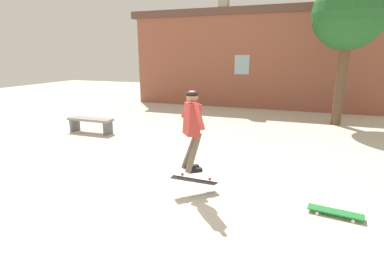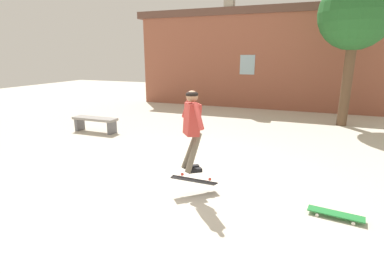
{
  "view_description": "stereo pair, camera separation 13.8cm",
  "coord_description": "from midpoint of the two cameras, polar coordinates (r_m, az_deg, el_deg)",
  "views": [
    {
      "loc": [
        2.24,
        -5.19,
        2.54
      ],
      "look_at": [
        0.45,
        -0.27,
        1.1
      ],
      "focal_mm": 28.0,
      "sensor_mm": 36.0,
      "label": 1
    },
    {
      "loc": [
        2.37,
        -5.14,
        2.54
      ],
      "look_at": [
        0.45,
        -0.27,
        1.1
      ],
      "focal_mm": 28.0,
      "sensor_mm": 36.0,
      "label": 2
    }
  ],
  "objects": [
    {
      "name": "tree_right",
      "position": [
        12.3,
        29.09,
        19.73
      ],
      "size": [
        2.47,
        2.47,
        5.14
      ],
      "color": "brown",
      "rests_on": "ground_plane"
    },
    {
      "name": "skater",
      "position": [
        5.37,
        0.75,
        2.51
      ],
      "size": [
        0.78,
        0.95,
        1.5
      ],
      "rotation": [
        0.0,
        0.0,
        0.67
      ],
      "color": "#B23833"
    },
    {
      "name": "skateboard_flipping",
      "position": [
        5.66,
        1.14,
        -8.25
      ],
      "size": [
        0.82,
        0.59,
        0.38
      ],
      "rotation": [
        0.0,
        0.0,
        0.58
      ],
      "color": "black"
    },
    {
      "name": "building_backdrop",
      "position": [
        14.93,
        13.01,
        14.57
      ],
      "size": [
        12.82,
        0.52,
        5.58
      ],
      "color": "#93513D",
      "rests_on": "ground_plane"
    },
    {
      "name": "skateboard_resting",
      "position": [
        5.5,
        26.34,
        -12.98
      ],
      "size": [
        0.86,
        0.31,
        0.08
      ],
      "rotation": [
        0.0,
        0.0,
        3.01
      ],
      "color": "#237F38",
      "rests_on": "ground_plane"
    },
    {
      "name": "ground_plane",
      "position": [
        6.2,
        -2.34,
        -8.77
      ],
      "size": [
        40.0,
        40.0,
        0.0
      ],
      "primitive_type": "plane",
      "color": "beige"
    },
    {
      "name": "park_bench",
      "position": [
        10.61,
        -17.62,
        2.82
      ],
      "size": [
        1.58,
        0.45,
        0.49
      ],
      "rotation": [
        0.0,
        0.0,
        0.0
      ],
      "color": "gray",
      "rests_on": "ground_plane"
    }
  ]
}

